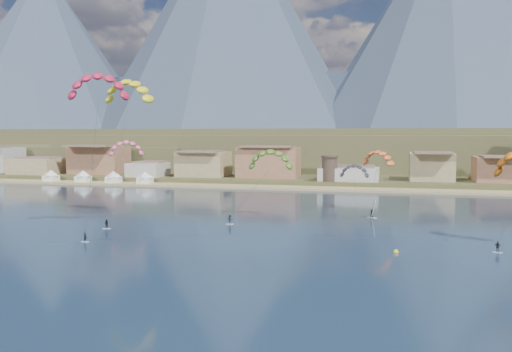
% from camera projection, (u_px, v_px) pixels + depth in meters
% --- Properties ---
extents(ground, '(2400.00, 2400.00, 0.00)m').
position_uv_depth(ground, '(200.00, 267.00, 75.86)').
color(ground, black).
rests_on(ground, ground).
extents(beach, '(2200.00, 12.00, 0.90)m').
position_uv_depth(beach, '(311.00, 189.00, 178.43)').
color(beach, tan).
rests_on(beach, ground).
extents(land, '(2200.00, 900.00, 4.00)m').
position_uv_depth(land, '(369.00, 149.00, 617.82)').
color(land, brown).
rests_on(land, ground).
extents(foothills, '(940.00, 210.00, 18.00)m').
position_uv_depth(foothills, '(387.00, 150.00, 294.77)').
color(foothills, brown).
rests_on(foothills, ground).
extents(mountain_ridge, '(2060.00, 480.00, 400.00)m').
position_uv_depth(mountain_ridge, '(368.00, 47.00, 864.57)').
color(mountain_ridge, '#303B50').
rests_on(mountain_ridge, ground).
extents(town, '(400.00, 24.00, 12.00)m').
position_uv_depth(town, '(209.00, 161.00, 202.86)').
color(town, beige).
rests_on(town, ground).
extents(watchtower, '(5.82, 5.82, 8.60)m').
position_uv_depth(watchtower, '(330.00, 168.00, 184.49)').
color(watchtower, '#47382D').
rests_on(watchtower, ground).
extents(beach_tents, '(43.40, 6.40, 5.00)m').
position_uv_depth(beach_tents, '(97.00, 174.00, 196.38)').
color(beach_tents, white).
rests_on(beach_tents, ground).
extents(kitesurfer_red, '(12.16, 13.67, 30.17)m').
position_uv_depth(kitesurfer_red, '(98.00, 82.00, 99.78)').
color(kitesurfer_red, silver).
rests_on(kitesurfer_red, ground).
extents(kitesurfer_yellow, '(11.94, 16.66, 31.25)m').
position_uv_depth(kitesurfer_yellow, '(128.00, 88.00, 116.77)').
color(kitesurfer_yellow, silver).
rests_on(kitesurfer_yellow, ground).
extents(kitesurfer_green, '(11.84, 13.58, 17.53)m').
position_uv_depth(kitesurfer_green, '(270.00, 157.00, 118.60)').
color(kitesurfer_green, silver).
rests_on(kitesurfer_green, ground).
extents(distant_kite_pink, '(10.25, 7.81, 17.98)m').
position_uv_depth(distant_kite_pink, '(126.00, 146.00, 148.75)').
color(distant_kite_pink, '#262626').
rests_on(distant_kite_pink, ground).
extents(distant_kite_dark, '(7.63, 5.74, 12.74)m').
position_uv_depth(distant_kite_dark, '(354.00, 169.00, 135.86)').
color(distant_kite_dark, '#262626').
rests_on(distant_kite_dark, ground).
extents(distant_kite_orange, '(8.53, 7.42, 16.03)m').
position_uv_depth(distant_kite_orange, '(378.00, 155.00, 126.82)').
color(distant_kite_orange, '#262626').
rests_on(distant_kite_orange, ground).
extents(windsurfer, '(2.67, 2.63, 4.21)m').
position_uv_depth(windsurfer, '(373.00, 212.00, 119.00)').
color(windsurfer, silver).
rests_on(windsurfer, ground).
extents(buoy, '(0.80, 0.80, 0.80)m').
position_uv_depth(buoy, '(396.00, 252.00, 84.48)').
color(buoy, yellow).
rests_on(buoy, ground).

